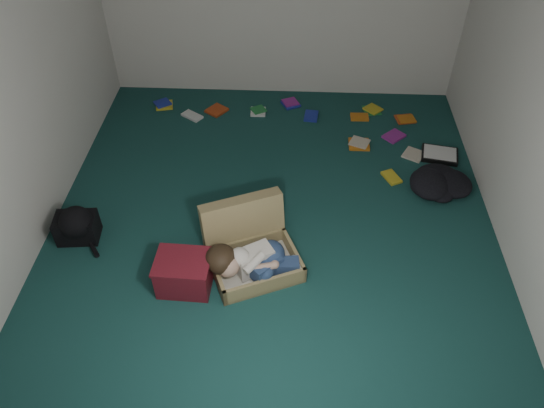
{
  "coord_description": "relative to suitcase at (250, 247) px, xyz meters",
  "views": [
    {
      "loc": [
        0.16,
        -3.43,
        3.44
      ],
      "look_at": [
        0.0,
        -0.15,
        0.35
      ],
      "focal_mm": 35.0,
      "sensor_mm": 36.0,
      "label": 1
    }
  ],
  "objects": [
    {
      "name": "person",
      "position": [
        0.02,
        -0.18,
        0.04
      ],
      "size": [
        0.78,
        0.41,
        0.32
      ],
      "rotation": [
        0.0,
        0.0,
        0.4
      ],
      "color": "silver",
      "rests_on": "suitcase"
    },
    {
      "name": "wall_front",
      "position": [
        0.17,
        -1.78,
        1.15
      ],
      "size": [
        4.5,
        0.0,
        4.5
      ],
      "primitive_type": "plane",
      "rotation": [
        -1.57,
        0.0,
        0.0
      ],
      "color": "silver",
      "rests_on": "ground"
    },
    {
      "name": "paper_tray",
      "position": [
        1.87,
        1.51,
        -0.13
      ],
      "size": [
        0.41,
        0.34,
        0.05
      ],
      "rotation": [
        0.0,
        0.0,
        -0.19
      ],
      "color": "black",
      "rests_on": "floor"
    },
    {
      "name": "backpack",
      "position": [
        -1.53,
        0.19,
        -0.02
      ],
      "size": [
        0.47,
        0.39,
        0.26
      ],
      "primitive_type": null,
      "rotation": [
        0.0,
        0.0,
        0.09
      ],
      "color": "black",
      "rests_on": "floor"
    },
    {
      "name": "maroon_bin",
      "position": [
        -0.5,
        -0.3,
        -0.0
      ],
      "size": [
        0.45,
        0.36,
        0.3
      ],
      "rotation": [
        0.0,
        0.0,
        -0.04
      ],
      "color": "maroon",
      "rests_on": "floor"
    },
    {
      "name": "clothing_pile",
      "position": [
        1.75,
        1.01,
        -0.08
      ],
      "size": [
        0.5,
        0.43,
        0.15
      ],
      "primitive_type": null,
      "rotation": [
        0.0,
        0.0,
        -0.11
      ],
      "color": "black",
      "rests_on": "floor"
    },
    {
      "name": "suitcase",
      "position": [
        0.0,
        0.0,
        0.0
      ],
      "size": [
        0.91,
        0.9,
        0.52
      ],
      "rotation": [
        0.0,
        0.0,
        0.4
      ],
      "color": "#9C8855",
      "rests_on": "floor"
    },
    {
      "name": "book_scatter",
      "position": [
        0.65,
        1.95,
        -0.14
      ],
      "size": [
        3.06,
        1.67,
        0.02
      ],
      "color": "gold",
      "rests_on": "floor"
    },
    {
      "name": "wall_right",
      "position": [
        2.17,
        0.47,
        1.15
      ],
      "size": [
        0.0,
        4.5,
        4.5
      ],
      "primitive_type": "plane",
      "rotation": [
        1.57,
        0.0,
        -1.57
      ],
      "color": "silver",
      "rests_on": "ground"
    },
    {
      "name": "wall_left",
      "position": [
        -1.83,
        0.47,
        1.15
      ],
      "size": [
        0.0,
        4.5,
        4.5
      ],
      "primitive_type": "plane",
      "rotation": [
        1.57,
        0.0,
        1.57
      ],
      "color": "silver",
      "rests_on": "ground"
    },
    {
      "name": "floor",
      "position": [
        0.17,
        0.47,
        -0.15
      ],
      "size": [
        4.5,
        4.5,
        0.0
      ],
      "primitive_type": "plane",
      "color": "#16403D",
      "rests_on": "ground"
    }
  ]
}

